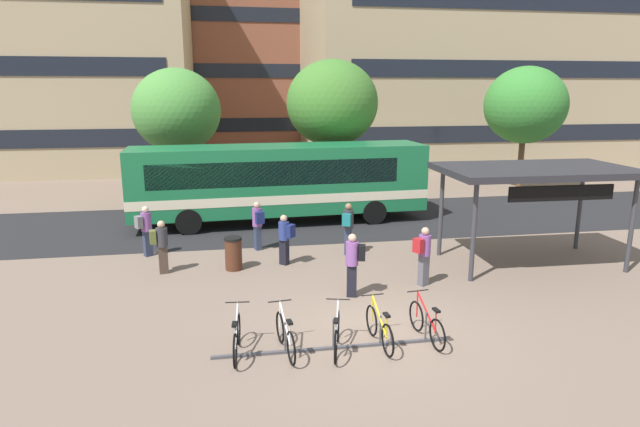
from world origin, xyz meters
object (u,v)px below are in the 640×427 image
(commuter_navy_pack_0, at_px, (285,236))
(commuter_red_pack_6, at_px, (424,252))
(parked_bicycle_yellow_3, at_px, (379,329))
(parked_bicycle_red_4, at_px, (427,324))
(parked_bicycle_silver_2, at_px, (337,334))
(street_tree_2, at_px, (525,105))
(commuter_teal_pack_5, at_px, (348,225))
(commuter_navy_pack_4, at_px, (258,223))
(commuter_black_pack_3, at_px, (353,261))
(parked_bicycle_silver_0, at_px, (237,338))
(transit_shelter, at_px, (537,173))
(trash_bin, at_px, (233,253))
(street_tree_1, at_px, (332,103))
(parked_bicycle_white_1, at_px, (285,336))
(street_tree_0, at_px, (177,111))
(commuter_olive_pack_2, at_px, (161,243))
(commuter_grey_pack_1, at_px, (146,228))
(city_bus, at_px, (281,180))

(commuter_navy_pack_0, distance_m, commuter_red_pack_6, 4.43)
(parked_bicycle_yellow_3, xyz_separation_m, parked_bicycle_red_4, (1.10, 0.06, 0.00))
(parked_bicycle_silver_2, xyz_separation_m, street_tree_2, (13.92, 17.09, 4.19))
(parked_bicycle_red_4, bearing_deg, commuter_red_pack_6, -24.89)
(parked_bicycle_yellow_3, bearing_deg, commuter_teal_pack_5, -10.74)
(commuter_navy_pack_4, bearing_deg, commuter_black_pack_3, -171.92)
(parked_bicycle_silver_0, xyz_separation_m, commuter_navy_pack_4, (0.89, 7.51, 0.60))
(commuter_navy_pack_4, bearing_deg, parked_bicycle_silver_0, 155.86)
(parked_bicycle_yellow_3, bearing_deg, transit_shelter, -57.63)
(commuter_black_pack_3, bearing_deg, trash_bin, -26.25)
(parked_bicycle_silver_0, relative_size, commuter_red_pack_6, 1.01)
(commuter_teal_pack_5, bearing_deg, parked_bicycle_silver_2, -169.22)
(street_tree_2, bearing_deg, commuter_navy_pack_4, -148.18)
(parked_bicycle_yellow_3, bearing_deg, street_tree_1, -11.08)
(parked_bicycle_silver_0, xyz_separation_m, parked_bicycle_white_1, (1.01, -0.09, 0.00))
(commuter_navy_pack_0, distance_m, street_tree_0, 11.60)
(commuter_olive_pack_2, bearing_deg, parked_bicycle_white_1, -72.27)
(trash_bin, height_order, street_tree_0, street_tree_0)
(parked_bicycle_red_4, xyz_separation_m, street_tree_1, (0.75, 14.83, 4.41))
(commuter_olive_pack_2, bearing_deg, commuter_grey_pack_1, 99.32)
(parked_bicycle_white_1, distance_m, commuter_olive_pack_2, 6.49)
(commuter_navy_pack_0, height_order, street_tree_0, street_tree_0)
(street_tree_1, bearing_deg, commuter_navy_pack_0, -109.88)
(commuter_red_pack_6, bearing_deg, commuter_black_pack_3, 165.02)
(commuter_olive_pack_2, relative_size, trash_bin, 1.59)
(parked_bicycle_yellow_3, xyz_separation_m, commuter_grey_pack_1, (-5.87, 7.51, 0.60))
(parked_bicycle_silver_0, relative_size, parked_bicycle_yellow_3, 1.00)
(city_bus, xyz_separation_m, street_tree_0, (-4.45, 4.71, 2.67))
(commuter_teal_pack_5, bearing_deg, transit_shelter, -83.69)
(transit_shelter, xyz_separation_m, commuter_red_pack_6, (-4.06, -1.31, -1.93))
(parked_bicycle_yellow_3, height_order, commuter_navy_pack_0, commuter_navy_pack_0)
(parked_bicycle_red_4, xyz_separation_m, commuter_teal_pack_5, (-0.33, 6.48, 0.64))
(commuter_navy_pack_0, xyz_separation_m, commuter_olive_pack_2, (-3.76, -0.19, 0.02))
(commuter_navy_pack_0, relative_size, trash_bin, 1.57)
(commuter_olive_pack_2, height_order, commuter_black_pack_3, commuter_black_pack_3)
(parked_bicycle_white_1, height_order, parked_bicycle_silver_2, same)
(commuter_grey_pack_1, distance_m, commuter_red_pack_6, 9.11)
(city_bus, distance_m, commuter_olive_pack_2, 7.22)
(transit_shelter, height_order, street_tree_0, street_tree_0)
(parked_bicycle_red_4, bearing_deg, parked_bicycle_silver_2, 88.77)
(parked_bicycle_white_1, distance_m, street_tree_2, 23.05)
(parked_bicycle_silver_0, bearing_deg, parked_bicycle_yellow_3, -86.32)
(commuter_grey_pack_1, xyz_separation_m, commuter_red_pack_6, (8.09, -4.19, 0.00))
(parked_bicycle_silver_0, bearing_deg, street_tree_2, -38.24)
(parked_bicycle_yellow_3, distance_m, commuter_navy_pack_0, 6.04)
(parked_bicycle_white_1, relative_size, commuter_navy_pack_0, 1.06)
(parked_bicycle_white_1, bearing_deg, street_tree_0, 4.69)
(parked_bicycle_yellow_3, distance_m, street_tree_0, 17.52)
(parked_bicycle_silver_2, bearing_deg, street_tree_0, 29.49)
(commuter_red_pack_6, relative_size, trash_bin, 1.66)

